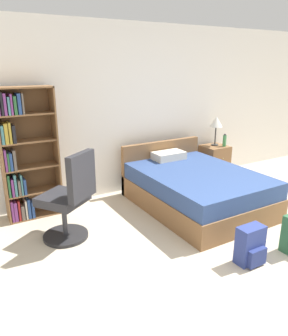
{
  "coord_description": "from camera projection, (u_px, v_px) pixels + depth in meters",
  "views": [
    {
      "loc": [
        -2.41,
        -1.34,
        2.0
      ],
      "look_at": [
        -0.46,
        1.98,
        0.77
      ],
      "focal_mm": 35.0,
      "sensor_mm": 36.0,
      "label": 1
    }
  ],
  "objects": [
    {
      "name": "bed",
      "position": [
        194.0,
        188.0,
        4.75
      ],
      "size": [
        1.44,
        1.95,
        0.8
      ],
      "color": "brown",
      "rests_on": "ground_plane"
    },
    {
      "name": "water_bottle",
      "position": [
        225.0,
        141.0,
        5.77
      ],
      "size": [
        0.06,
        0.06,
        0.22
      ],
      "color": "#3F8C4C",
      "rests_on": "nightstand"
    },
    {
      "name": "table_lamp",
      "position": [
        216.0,
        123.0,
        5.74
      ],
      "size": [
        0.22,
        0.22,
        0.52
      ],
      "color": "#333333",
      "rests_on": "nightstand"
    },
    {
      "name": "nightstand",
      "position": [
        214.0,
        162.0,
        5.92
      ],
      "size": [
        0.43,
        0.44,
        0.6
      ],
      "color": "brown",
      "rests_on": "ground_plane"
    },
    {
      "name": "bookshelf",
      "position": [
        23.0,
        156.0,
        4.23
      ],
      "size": [
        0.71,
        0.28,
        1.74
      ],
      "color": "brown",
      "rests_on": "ground_plane"
    },
    {
      "name": "wall_back",
      "position": [
        129.0,
        110.0,
        5.13
      ],
      "size": [
        9.0,
        0.06,
        2.6
      ],
      "color": "white",
      "rests_on": "ground_plane"
    },
    {
      "name": "backpack_blue",
      "position": [
        251.0,
        246.0,
        3.4
      ],
      "size": [
        0.29,
        0.22,
        0.41
      ],
      "color": "navy",
      "rests_on": "ground_plane"
    },
    {
      "name": "office_chair",
      "position": [
        70.0,
        200.0,
        3.77
      ],
      "size": [
        0.7,
        0.72,
        1.08
      ],
      "color": "#232326",
      "rests_on": "ground_plane"
    }
  ]
}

